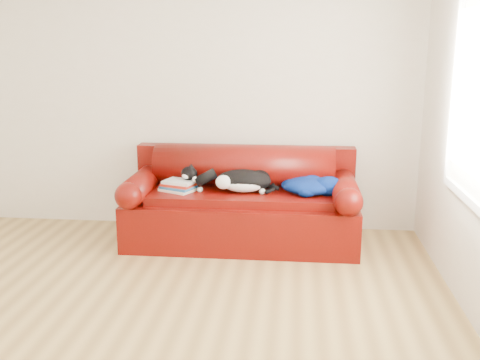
{
  "coord_description": "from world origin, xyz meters",
  "views": [
    {
      "loc": [
        1.07,
        -3.45,
        1.8
      ],
      "look_at": [
        0.58,
        1.35,
        0.63
      ],
      "focal_mm": 42.0,
      "sensor_mm": 36.0,
      "label": 1
    }
  ],
  "objects_px": {
    "sofa_base": "(242,218)",
    "book_stack": "(179,186)",
    "cat": "(243,181)",
    "blanket": "(311,185)"
  },
  "relations": [
    {
      "from": "book_stack",
      "to": "blanket",
      "type": "height_order",
      "value": "blanket"
    },
    {
      "from": "sofa_base",
      "to": "blanket",
      "type": "bearing_deg",
      "value": -1.31
    },
    {
      "from": "sofa_base",
      "to": "book_stack",
      "type": "height_order",
      "value": "book_stack"
    },
    {
      "from": "sofa_base",
      "to": "book_stack",
      "type": "bearing_deg",
      "value": -172.94
    },
    {
      "from": "cat",
      "to": "blanket",
      "type": "bearing_deg",
      "value": -16.39
    },
    {
      "from": "sofa_base",
      "to": "blanket",
      "type": "height_order",
      "value": "blanket"
    },
    {
      "from": "sofa_base",
      "to": "cat",
      "type": "xyz_separation_m",
      "value": [
        0.02,
        -0.05,
        0.36
      ]
    },
    {
      "from": "sofa_base",
      "to": "book_stack",
      "type": "distance_m",
      "value": 0.65
    },
    {
      "from": "sofa_base",
      "to": "book_stack",
      "type": "relative_size",
      "value": 5.74
    },
    {
      "from": "book_stack",
      "to": "blanket",
      "type": "bearing_deg",
      "value": 2.67
    }
  ]
}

